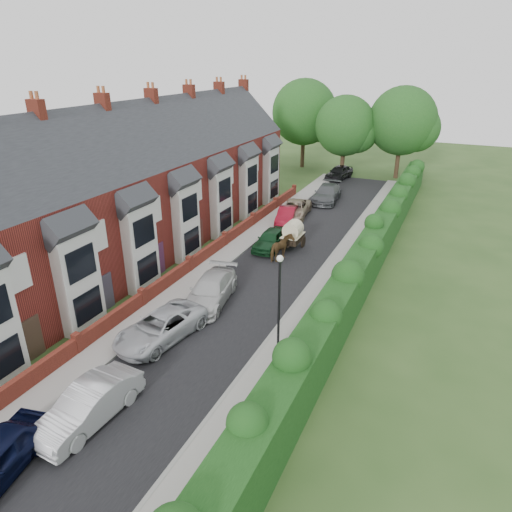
% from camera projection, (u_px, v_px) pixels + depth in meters
% --- Properties ---
extents(ground, '(140.00, 140.00, 0.00)m').
position_uv_depth(ground, '(172.00, 383.00, 20.00)').
color(ground, '#2D4C1E').
rests_on(ground, ground).
extents(road, '(6.00, 58.00, 0.02)m').
position_uv_depth(road, '(262.00, 279.00, 29.35)').
color(road, black).
rests_on(road, ground).
extents(pavement_hedge_side, '(2.20, 58.00, 0.12)m').
position_uv_depth(pavement_hedge_side, '(324.00, 291.00, 27.77)').
color(pavement_hedge_side, '#9C9894').
rests_on(pavement_hedge_side, ground).
extents(pavement_house_side, '(1.70, 58.00, 0.12)m').
position_uv_depth(pavement_house_side, '(210.00, 268.00, 30.79)').
color(pavement_house_side, '#9C9894').
rests_on(pavement_house_side, ground).
extents(kerb_hedge_side, '(0.18, 58.00, 0.13)m').
position_uv_depth(kerb_hedge_side, '(308.00, 287.00, 28.16)').
color(kerb_hedge_side, gray).
rests_on(kerb_hedge_side, ground).
extents(kerb_house_side, '(0.18, 58.00, 0.13)m').
position_uv_depth(kerb_house_side, '(221.00, 270.00, 30.49)').
color(kerb_house_side, gray).
rests_on(kerb_house_side, ground).
extents(hedge, '(2.10, 58.00, 2.85)m').
position_uv_depth(hedge, '(355.00, 273.00, 26.46)').
color(hedge, '#123611').
rests_on(hedge, ground).
extents(terrace_row, '(9.05, 40.50, 11.50)m').
position_uv_depth(terrace_row, '(116.00, 197.00, 30.66)').
color(terrace_row, maroon).
rests_on(terrace_row, ground).
extents(garden_wall_row, '(0.35, 40.35, 1.10)m').
position_uv_depth(garden_wall_row, '(190.00, 265.00, 30.18)').
color(garden_wall_row, maroon).
rests_on(garden_wall_row, ground).
extents(lamppost, '(0.32, 0.32, 5.16)m').
position_uv_depth(lamppost, '(279.00, 293.00, 20.71)').
color(lamppost, black).
rests_on(lamppost, ground).
extents(tree_far_left, '(7.14, 6.80, 9.29)m').
position_uv_depth(tree_far_left, '(348.00, 127.00, 52.10)').
color(tree_far_left, '#332316').
rests_on(tree_far_left, ground).
extents(tree_far_right, '(7.98, 7.60, 10.31)m').
position_uv_depth(tree_far_right, '(406.00, 123.00, 51.22)').
color(tree_far_right, '#332316').
rests_on(tree_far_right, ground).
extents(tree_far_back, '(8.40, 8.00, 10.82)m').
position_uv_depth(tree_far_back, '(307.00, 114.00, 56.50)').
color(tree_far_back, '#332316').
rests_on(tree_far_back, ground).
extents(car_silver_a, '(1.89, 4.75, 1.54)m').
position_uv_depth(car_silver_a, '(89.00, 405.00, 17.65)').
color(car_silver_a, silver).
rests_on(car_silver_a, ground).
extents(car_silver_b, '(3.19, 5.45, 1.43)m').
position_uv_depth(car_silver_b, '(161.00, 327.00, 22.85)').
color(car_silver_b, silver).
rests_on(car_silver_b, ground).
extents(car_white, '(3.02, 5.52, 1.52)m').
position_uv_depth(car_white, '(211.00, 290.00, 26.33)').
color(car_white, silver).
rests_on(car_white, ground).
extents(car_green, '(1.71, 4.23, 1.44)m').
position_uv_depth(car_green, '(271.00, 239.00, 33.79)').
color(car_green, '#11391B').
rests_on(car_green, ground).
extents(car_red, '(2.16, 4.26, 1.34)m').
position_uv_depth(car_red, '(287.00, 215.00, 39.03)').
color(car_red, maroon).
rests_on(car_red, ground).
extents(car_beige, '(2.85, 5.15, 1.37)m').
position_uv_depth(car_beige, '(295.00, 209.00, 40.69)').
color(car_beige, tan).
rests_on(car_beige, ground).
extents(car_grey, '(2.75, 5.70, 1.60)m').
position_uv_depth(car_grey, '(327.00, 193.00, 44.81)').
color(car_grey, '#4C4F52').
rests_on(car_grey, ground).
extents(car_black, '(2.66, 4.92, 1.59)m').
position_uv_depth(car_black, '(339.00, 172.00, 52.95)').
color(car_black, black).
rests_on(car_black, ground).
extents(horse, '(1.31, 2.22, 1.76)m').
position_uv_depth(horse, '(282.00, 248.00, 31.79)').
color(horse, '#533B1E').
rests_on(horse, ground).
extents(horse_cart, '(1.36, 3.01, 2.17)m').
position_uv_depth(horse_cart, '(293.00, 233.00, 33.52)').
color(horse_cart, black).
rests_on(horse_cart, ground).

